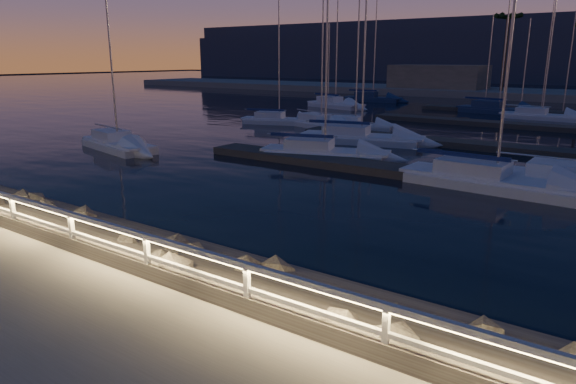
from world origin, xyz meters
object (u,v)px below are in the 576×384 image
object	(u,v)px
sailboat_i	(334,104)
sailboat_j	(320,123)
sailboat_n	(497,109)
sailboat_k	(540,115)
guard_rail	(117,236)
sailboat_c	(491,179)
sailboat_m	(371,98)
sailboat_g	(358,136)
sailboat_b	(322,151)
sailboat_a	(117,143)
sailboat_e	(353,125)
sailboat_f	(277,119)

from	to	relation	value
sailboat_i	sailboat_j	xyz separation A→B (m)	(7.89, -15.97, -0.04)
sailboat_i	sailboat_n	size ratio (longest dim) A/B	0.91
sailboat_k	guard_rail	bearing A→B (deg)	-89.86
sailboat_c	sailboat_m	distance (m)	46.43
sailboat_g	sailboat_b	bearing A→B (deg)	-95.93
sailboat_g	sailboat_k	world-z (taller)	sailboat_g
sailboat_c	sailboat_n	xyz separation A→B (m)	(-7.73, 32.99, 0.03)
sailboat_a	sailboat_j	bearing A→B (deg)	85.23
sailboat_g	sailboat_m	xyz separation A→B (m)	(-14.38, 31.32, 0.02)
guard_rail	sailboat_j	world-z (taller)	sailboat_j
sailboat_n	sailboat_e	bearing A→B (deg)	-97.60
sailboat_e	guard_rail	bearing A→B (deg)	-88.58
sailboat_b	sailboat_g	xyz separation A→B (m)	(-0.92, 6.23, 0.01)
sailboat_c	sailboat_k	bearing A→B (deg)	98.87
sailboat_g	sailboat_n	distance (m)	25.33
guard_rail	sailboat_i	bearing A→B (deg)	113.92
sailboat_f	sailboat_i	bearing A→B (deg)	83.82
sailboat_b	sailboat_m	size ratio (longest dim) A/B	0.96
sailboat_i	sailboat_m	bearing A→B (deg)	106.95
sailboat_b	sailboat_k	xyz separation A→B (m)	(6.58, 28.24, -0.02)
sailboat_n	sailboat_g	bearing A→B (deg)	-86.30
sailboat_i	sailboat_n	world-z (taller)	sailboat_n
sailboat_m	sailboat_n	size ratio (longest dim) A/B	0.90
sailboat_a	sailboat_e	world-z (taller)	sailboat_a
sailboat_f	sailboat_j	bearing A→B (deg)	-19.77
sailboat_a	sailboat_i	xyz separation A→B (m)	(-2.90, 32.08, 0.03)
sailboat_f	sailboat_g	size ratio (longest dim) A/B	0.81
sailboat_c	sailboat_n	distance (m)	33.89
sailboat_b	sailboat_i	world-z (taller)	sailboat_i
sailboat_f	sailboat_n	size ratio (longest dim) A/B	0.80
sailboat_f	sailboat_c	bearing A→B (deg)	-50.16
sailboat_c	sailboat_e	bearing A→B (deg)	138.97
sailboat_a	sailboat_k	xyz separation A→B (m)	(18.67, 33.03, -0.03)
sailboat_b	sailboat_j	distance (m)	13.35
sailboat_a	sailboat_m	distance (m)	42.46
sailboat_a	sailboat_n	world-z (taller)	sailboat_n
sailboat_c	sailboat_f	world-z (taller)	sailboat_c
guard_rail	sailboat_j	distance (m)	31.14
sailboat_k	sailboat_n	distance (m)	5.60
sailboat_e	sailboat_a	bearing A→B (deg)	-130.91
sailboat_j	guard_rail	bearing A→B (deg)	-46.88
sailboat_f	sailboat_n	world-z (taller)	sailboat_n
sailboat_c	sailboat_k	world-z (taller)	sailboat_c
sailboat_f	sailboat_k	bearing A→B (deg)	24.37
sailboat_b	sailboat_i	xyz separation A→B (m)	(-14.99, 27.28, 0.04)
sailboat_j	sailboat_m	bearing A→B (deg)	127.93
sailboat_n	sailboat_f	bearing A→B (deg)	-113.71
sailboat_e	sailboat_k	distance (m)	19.64
sailboat_i	sailboat_k	distance (m)	21.59
sailboat_b	sailboat_i	distance (m)	31.13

